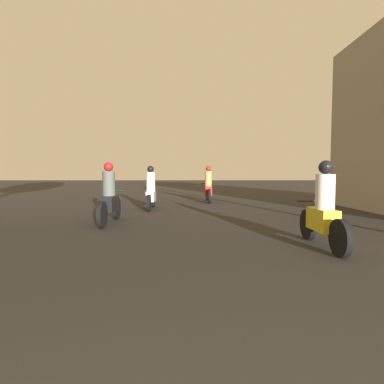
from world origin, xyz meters
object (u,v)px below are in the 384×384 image
Objects in this scene: motorcycle_yellow at (323,213)px; motorcycle_black at (110,199)px; motorcycle_silver at (151,192)px; motorcycle_red at (208,188)px.

motorcycle_yellow is 5.19m from motorcycle_black.
motorcycle_yellow is 1.01× the size of motorcycle_silver.
motorcycle_red reaches higher than motorcycle_black.
motorcycle_red is at bearing 57.08° from motorcycle_black.
motorcycle_red is (3.01, 5.97, 0.01)m from motorcycle_black.
motorcycle_silver is (0.71, 3.11, 0.00)m from motorcycle_black.
motorcycle_silver is at bearing 71.07° from motorcycle_black.
motorcycle_yellow is 0.88× the size of motorcycle_black.
motorcycle_silver is 3.67m from motorcycle_red.
motorcycle_silver is (-3.74, 5.80, 0.02)m from motorcycle_yellow.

